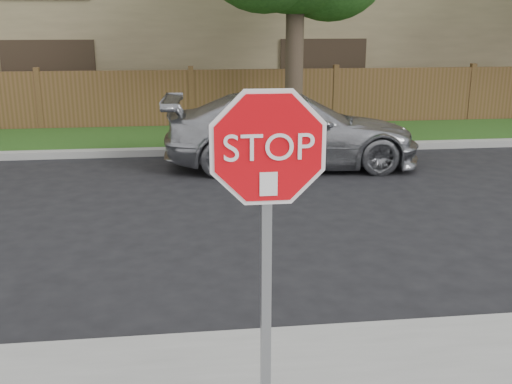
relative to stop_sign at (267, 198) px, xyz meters
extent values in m
plane|color=black|center=(-0.24, 1.48, -1.83)|extent=(90.00, 90.00, 0.00)
cube|color=gray|center=(-0.24, 9.63, -1.75)|extent=(70.00, 0.30, 0.15)
cube|color=#1E4714|center=(-0.24, 11.28, -1.77)|extent=(70.00, 3.00, 0.12)
cube|color=#523B1D|center=(-0.24, 12.88, -1.03)|extent=(70.00, 0.12, 1.60)
cube|color=#8A7A56|center=(-0.24, 18.48, 1.17)|extent=(34.00, 8.00, 6.00)
cylinder|color=#382B21|center=(2.26, 11.18, 0.13)|extent=(0.44, 0.44, 3.92)
cube|color=gray|center=(0.00, 0.05, -0.58)|extent=(0.06, 0.06, 2.30)
cylinder|color=white|center=(0.00, -0.02, 0.32)|extent=(1.01, 0.02, 1.01)
cylinder|color=red|center=(0.00, -0.03, 0.32)|extent=(0.93, 0.02, 0.93)
cube|color=white|center=(0.00, -0.05, 0.10)|extent=(0.11, 0.00, 0.15)
imported|color=#9EA0A5|center=(1.68, 8.27, -1.09)|extent=(5.24, 2.39, 1.49)
camera|label=1|loc=(-0.51, -3.53, 1.07)|focal=42.00mm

